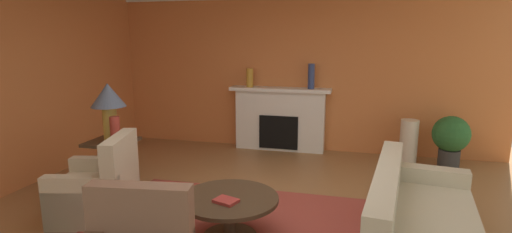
{
  "coord_description": "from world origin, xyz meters",
  "views": [
    {
      "loc": [
        1.06,
        -3.77,
        2.02
      ],
      "look_at": [
        -0.18,
        1.13,
        1.0
      ],
      "focal_mm": 27.51,
      "sensor_mm": 36.0,
      "label": 1
    }
  ],
  "objects": [
    {
      "name": "wall_fireplace",
      "position": [
        0.0,
        3.28,
        1.41
      ],
      "size": [
        7.15,
        0.12,
        2.83
      ],
      "primitive_type": "cube",
      "color": "#CC723D",
      "rests_on": "ground_plane"
    },
    {
      "name": "armchair_near_window",
      "position": [
        -1.72,
        -0.13,
        0.31
      ],
      "size": [
        0.97,
        0.97,
        0.95
      ],
      "color": "#C1B293",
      "rests_on": "ground_plane"
    },
    {
      "name": "vase_tall_corner",
      "position": [
        1.94,
        2.77,
        0.36
      ],
      "size": [
        0.28,
        0.28,
        0.73
      ],
      "primitive_type": "cylinder",
      "color": "beige",
      "rests_on": "ground_plane"
    },
    {
      "name": "sofa",
      "position": [
        1.68,
        -0.25,
        0.3
      ],
      "size": [
        1.17,
        2.2,
        0.85
      ],
      "color": "#BCB299",
      "rests_on": "ground_plane"
    },
    {
      "name": "vase_mantel_right",
      "position": [
        0.32,
        3.02,
        1.36
      ],
      "size": [
        0.11,
        0.11,
        0.44
      ],
      "primitive_type": "cylinder",
      "color": "navy",
      "rests_on": "fireplace"
    },
    {
      "name": "ground_plane",
      "position": [
        0.0,
        0.0,
        0.0
      ],
      "size": [
        8.51,
        8.51,
        0.0
      ],
      "primitive_type": "plane",
      "color": "olive"
    },
    {
      "name": "side_table",
      "position": [
        -1.99,
        0.56,
        0.4
      ],
      "size": [
        0.56,
        0.56,
        0.7
      ],
      "color": "#3D2D1E",
      "rests_on": "ground_plane"
    },
    {
      "name": "vase_mantel_left",
      "position": [
        -0.78,
        3.02,
        1.31
      ],
      "size": [
        0.12,
        0.12,
        0.33
      ],
      "primitive_type": "cylinder",
      "color": "#B7892D",
      "rests_on": "fireplace"
    },
    {
      "name": "book_red_cover",
      "position": [
        -0.1,
        -0.39,
        0.47
      ],
      "size": [
        0.26,
        0.23,
        0.03
      ],
      "primitive_type": "cube",
      "rotation": [
        0.0,
        0.0,
        -0.33
      ],
      "color": "maroon",
      "rests_on": "coffee_table"
    },
    {
      "name": "table_lamp",
      "position": [
        -1.99,
        0.56,
        1.22
      ],
      "size": [
        0.44,
        0.44,
        0.75
      ],
      "color": "#B28E38",
      "rests_on": "side_table"
    },
    {
      "name": "wall_window",
      "position": [
        -3.33,
        0.3,
        1.41
      ],
      "size": [
        0.12,
        7.04,
        2.83
      ],
      "primitive_type": "cube",
      "color": "#CC723D",
      "rests_on": "ground_plane"
    },
    {
      "name": "vase_on_side_table",
      "position": [
        -1.84,
        0.44,
        0.87
      ],
      "size": [
        0.12,
        0.12,
        0.35
      ],
      "primitive_type": "cylinder",
      "color": "#9E3328",
      "rests_on": "side_table"
    },
    {
      "name": "potted_plant",
      "position": [
        2.54,
        2.7,
        0.49
      ],
      "size": [
        0.56,
        0.56,
        0.83
      ],
      "color": "#333333",
      "rests_on": "ground_plane"
    },
    {
      "name": "fireplace",
      "position": [
        -0.23,
        3.07,
        0.54
      ],
      "size": [
        1.8,
        0.35,
        1.14
      ],
      "color": "white",
      "rests_on": "ground_plane"
    },
    {
      "name": "coffee_table",
      "position": [
        -0.11,
        -0.25,
        0.34
      ],
      "size": [
        1.0,
        1.0,
        0.45
      ],
      "color": "#3D2D1E",
      "rests_on": "ground_plane"
    }
  ]
}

